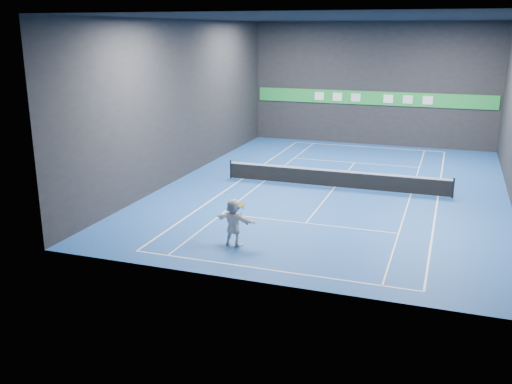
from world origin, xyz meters
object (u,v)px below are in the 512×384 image
(player, at_px, (234,222))
(tennis_net, at_px, (335,178))
(tennis_ball, at_px, (228,174))
(tennis_racket, at_px, (241,207))

(player, bearing_deg, tennis_net, -90.63)
(player, xyz_separation_m, tennis_net, (2.10, 9.99, -0.44))
(player, relative_size, tennis_net, 0.16)
(tennis_ball, relative_size, tennis_net, 0.01)
(tennis_net, bearing_deg, tennis_ball, -103.17)
(player, height_order, tennis_racket, player)
(tennis_racket, bearing_deg, player, -171.55)
(tennis_ball, xyz_separation_m, tennis_net, (2.33, 9.97, -2.42))
(tennis_ball, xyz_separation_m, tennis_racket, (0.56, 0.02, -1.30))
(player, distance_m, tennis_racket, 0.75)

